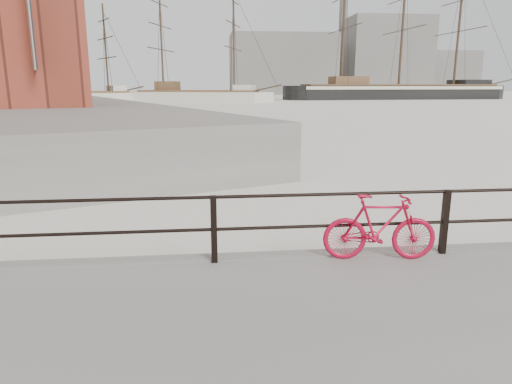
# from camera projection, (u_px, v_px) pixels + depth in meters

# --- Properties ---
(ground) EXTENTS (400.00, 400.00, 0.00)m
(ground) POSITION_uv_depth(u_px,v_px,m) (435.00, 270.00, 7.27)
(ground) COLOR white
(ground) RESTS_ON ground
(guardrail) EXTENTS (28.00, 0.10, 1.00)m
(guardrail) POSITION_uv_depth(u_px,v_px,m) (445.00, 222.00, 6.93)
(guardrail) COLOR black
(guardrail) RESTS_ON promenade
(bicycle) EXTENTS (1.67, 0.42, 1.00)m
(bicycle) POSITION_uv_depth(u_px,v_px,m) (380.00, 227.00, 6.68)
(bicycle) COLOR #AD0B28
(bicycle) RESTS_ON promenade
(barque_black) EXTENTS (55.48, 21.59, 31.16)m
(barque_black) POSITION_uv_depth(u_px,v_px,m) (398.00, 99.00, 94.02)
(barque_black) COLOR black
(barque_black) RESTS_ON ground
(schooner_mid) EXTENTS (30.57, 19.76, 20.41)m
(schooner_mid) POSITION_uv_depth(u_px,v_px,m) (199.00, 102.00, 79.77)
(schooner_mid) COLOR beige
(schooner_mid) RESTS_ON ground
(schooner_left) EXTENTS (23.64, 19.11, 16.68)m
(schooner_left) POSITION_uv_depth(u_px,v_px,m) (80.00, 103.00, 75.17)
(schooner_left) COLOR beige
(schooner_left) RESTS_ON ground
(industrial_west) EXTENTS (32.00, 18.00, 18.00)m
(industrial_west) POSITION_uv_depth(u_px,v_px,m) (282.00, 65.00, 142.77)
(industrial_west) COLOR gray
(industrial_west) RESTS_ON ground
(industrial_mid) EXTENTS (26.00, 20.00, 24.00)m
(industrial_mid) POSITION_uv_depth(u_px,v_px,m) (384.00, 57.00, 150.48)
(industrial_mid) COLOR gray
(industrial_mid) RESTS_ON ground
(industrial_east) EXTENTS (20.00, 16.00, 14.00)m
(industrial_east) POSITION_uv_depth(u_px,v_px,m) (442.00, 73.00, 158.81)
(industrial_east) COLOR gray
(industrial_east) RESTS_ON ground
(smokestack) EXTENTS (2.80, 2.80, 44.00)m
(smokestack) POSITION_uv_depth(u_px,v_px,m) (343.00, 26.00, 151.71)
(smokestack) COLOR gray
(smokestack) RESTS_ON ground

